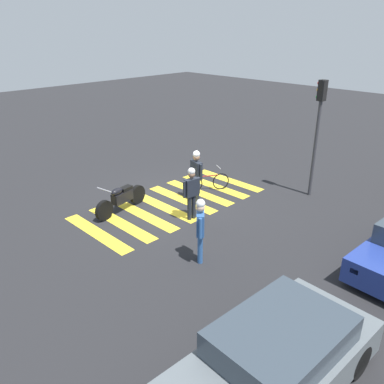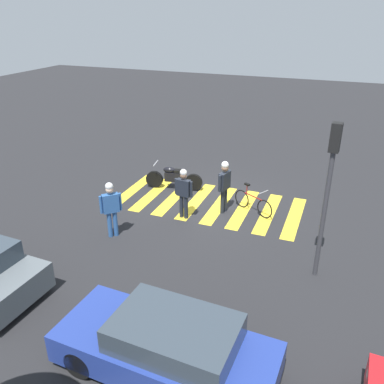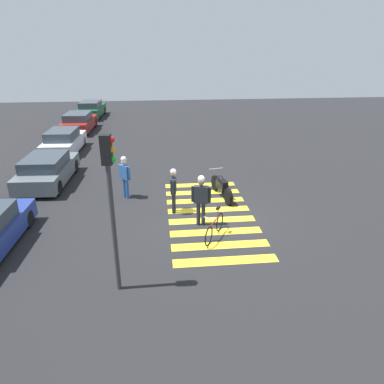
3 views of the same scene
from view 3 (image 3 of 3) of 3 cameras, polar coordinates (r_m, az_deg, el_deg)
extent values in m
plane|color=#232326|center=(13.75, 2.91, -3.66)|extent=(60.00, 60.00, 0.00)
cylinder|color=black|center=(15.93, 3.72, 1.45)|extent=(0.69, 0.26, 0.68)
cylinder|color=black|center=(14.56, 5.81, -0.74)|extent=(0.69, 0.26, 0.68)
cube|color=black|center=(15.13, 4.80, 0.97)|extent=(0.84, 0.42, 0.36)
ellipsoid|color=black|center=(15.23, 4.53, 2.22)|extent=(0.51, 0.32, 0.24)
cube|color=black|center=(14.87, 5.10, 1.55)|extent=(0.48, 0.31, 0.12)
cylinder|color=#A5A5AD|center=(15.62, 3.88, 3.74)|extent=(0.14, 0.62, 0.04)
torus|color=black|center=(11.64, 2.68, -7.03)|extent=(0.60, 0.36, 0.66)
torus|color=black|center=(12.53, 4.43, -4.78)|extent=(0.60, 0.36, 0.66)
cylinder|color=maroon|center=(11.95, 3.63, -4.69)|extent=(0.75, 0.44, 0.04)
cylinder|color=maroon|center=(12.15, 4.16, -3.33)|extent=(0.04, 0.04, 0.34)
cube|color=black|center=(12.07, 4.19, -2.56)|extent=(0.22, 0.18, 0.06)
cylinder|color=#99999E|center=(11.45, 2.93, -4.18)|extent=(0.25, 0.42, 0.03)
cylinder|color=#1E232D|center=(12.85, 1.03, -3.44)|extent=(0.14, 0.14, 0.88)
cylinder|color=#1E232D|center=(12.83, 1.83, -3.49)|extent=(0.14, 0.14, 0.88)
cube|color=#1E232D|center=(12.53, 1.46, -0.39)|extent=(0.32, 0.55, 0.62)
sphere|color=#8C664C|center=(12.35, 1.48, 1.62)|extent=(0.24, 0.24, 0.24)
cylinder|color=#1E232D|center=(12.56, 0.07, -0.31)|extent=(0.09, 0.09, 0.59)
cylinder|color=#1E232D|center=(12.50, 2.85, -0.46)|extent=(0.09, 0.09, 0.59)
sphere|color=white|center=(12.31, 1.49, 2.10)|extent=(0.25, 0.25, 0.25)
cylinder|color=#1E232D|center=(13.73, -2.94, -1.80)|extent=(0.14, 0.14, 0.83)
cylinder|color=#1E232D|center=(13.89, -2.89, -1.50)|extent=(0.14, 0.14, 0.83)
cube|color=#1E232D|center=(13.53, -2.97, 1.07)|extent=(0.50, 0.26, 0.59)
sphere|color=#8C664C|center=(13.38, -3.01, 2.84)|extent=(0.22, 0.22, 0.22)
cylinder|color=#1E232D|center=(13.26, -3.06, 0.61)|extent=(0.09, 0.09, 0.56)
cylinder|color=#1E232D|center=(13.80, -2.89, 1.52)|extent=(0.09, 0.09, 0.56)
sphere|color=white|center=(13.34, -3.02, 3.26)|extent=(0.23, 0.23, 0.23)
cylinder|color=#2D5999|center=(15.27, -10.29, 0.50)|extent=(0.14, 0.14, 0.85)
cylinder|color=#2D5999|center=(15.40, -10.73, 0.66)|extent=(0.14, 0.14, 0.85)
cube|color=#2D5999|center=(15.08, -10.71, 3.13)|extent=(0.50, 0.49, 0.60)
sphere|color=beige|center=(14.94, -10.83, 4.78)|extent=(0.23, 0.23, 0.23)
cylinder|color=#2D5999|center=(14.86, -9.97, 2.89)|extent=(0.09, 0.09, 0.57)
cylinder|color=#2D5999|center=(15.30, -11.42, 3.37)|extent=(0.09, 0.09, 0.57)
sphere|color=white|center=(14.91, -10.86, 5.17)|extent=(0.24, 0.24, 0.24)
cube|color=yellow|center=(11.06, 5.37, -10.85)|extent=(0.45, 3.21, 0.01)
cube|color=yellow|center=(11.81, 4.55, -8.46)|extent=(0.45, 3.21, 0.01)
cube|color=yellow|center=(12.57, 3.83, -6.36)|extent=(0.45, 3.21, 0.01)
cube|color=yellow|center=(13.35, 3.20, -4.50)|extent=(0.45, 3.21, 0.01)
cube|color=yellow|center=(14.15, 2.64, -2.84)|extent=(0.45, 3.21, 0.01)
cube|color=yellow|center=(14.96, 2.14, -1.37)|extent=(0.45, 3.21, 0.01)
cube|color=yellow|center=(15.78, 1.70, -0.04)|extent=(0.45, 3.21, 0.01)
cube|color=yellow|center=(16.60, 1.30, 1.15)|extent=(0.45, 3.21, 0.01)
cylinder|color=black|center=(14.04, -24.74, -3.91)|extent=(0.62, 0.25, 0.61)
cube|color=#F2EDCC|center=(14.56, -24.81, -1.79)|extent=(0.09, 0.20, 0.12)
cylinder|color=black|center=(19.63, -22.93, 3.76)|extent=(0.67, 0.25, 0.66)
cylinder|color=black|center=(19.13, -18.24, 3.97)|extent=(0.67, 0.25, 0.66)
cylinder|color=black|center=(17.04, -25.97, 0.52)|extent=(0.67, 0.25, 0.66)
cylinder|color=black|center=(16.47, -20.65, 0.66)|extent=(0.67, 0.25, 0.66)
cube|color=slate|center=(17.98, -21.97, 2.92)|extent=(4.41, 2.07, 0.68)
cube|color=#333D47|center=(17.61, -22.46, 4.48)|extent=(2.41, 1.76, 0.50)
cube|color=#F2EDCC|center=(20.06, -21.86, 5.19)|extent=(0.09, 0.20, 0.12)
cube|color=#F2EDCC|center=(19.71, -18.54, 5.36)|extent=(0.09, 0.20, 0.12)
cylinder|color=black|center=(24.47, -20.49, 7.57)|extent=(0.63, 0.25, 0.62)
cylinder|color=black|center=(24.07, -16.99, 7.78)|extent=(0.63, 0.25, 0.62)
cylinder|color=black|center=(21.88, -22.50, 5.60)|extent=(0.63, 0.25, 0.62)
cylinder|color=black|center=(21.42, -18.62, 5.81)|extent=(0.63, 0.25, 0.62)
cube|color=silver|center=(22.89, -19.69, 7.26)|extent=(4.23, 1.94, 0.70)
cube|color=#333D47|center=(22.55, -20.03, 8.62)|extent=(2.31, 1.64, 0.53)
cube|color=#F2EDCC|center=(24.92, -19.75, 8.68)|extent=(0.09, 0.20, 0.12)
cube|color=#F2EDCC|center=(24.63, -17.22, 8.84)|extent=(0.09, 0.20, 0.12)
cylinder|color=black|center=(29.91, -18.42, 10.46)|extent=(0.70, 0.25, 0.70)
cylinder|color=black|center=(29.53, -15.24, 10.67)|extent=(0.70, 0.25, 0.70)
cylinder|color=black|center=(27.16, -19.90, 9.12)|extent=(0.70, 0.25, 0.70)
cylinder|color=black|center=(26.74, -16.43, 9.35)|extent=(0.70, 0.25, 0.70)
cube|color=maroon|center=(28.28, -17.52, 10.31)|extent=(4.37, 2.08, 0.69)
cube|color=#333D47|center=(27.97, -17.77, 11.40)|extent=(2.39, 1.76, 0.50)
cube|color=#F2EDCC|center=(30.41, -17.77, 11.29)|extent=(0.09, 0.20, 0.12)
cube|color=#F2EDCC|center=(30.14, -15.50, 11.45)|extent=(0.09, 0.20, 0.12)
cylinder|color=black|center=(35.27, -16.45, 12.37)|extent=(0.67, 0.25, 0.66)
cylinder|color=black|center=(34.96, -13.89, 12.54)|extent=(0.67, 0.25, 0.66)
cylinder|color=black|center=(32.29, -17.62, 11.35)|extent=(0.67, 0.25, 0.66)
cylinder|color=black|center=(31.95, -14.83, 11.54)|extent=(0.67, 0.25, 0.66)
cube|color=#14512D|center=(33.57, -15.72, 12.35)|extent=(4.65, 2.00, 0.74)
cube|color=#333D47|center=(33.25, -15.92, 13.32)|extent=(2.54, 1.69, 0.49)
cube|color=#F2EDCC|center=(35.84, -15.94, 13.12)|extent=(0.09, 0.20, 0.12)
cube|color=#F2EDCC|center=(35.61, -14.09, 13.25)|extent=(0.09, 0.20, 0.12)
cylinder|color=#38383D|center=(9.19, -12.33, -6.09)|extent=(0.12, 0.12, 3.50)
cube|color=black|center=(8.41, -13.52, 6.59)|extent=(0.26, 0.26, 0.70)
sphere|color=red|center=(8.32, -12.78, 8.13)|extent=(0.16, 0.16, 0.16)
sphere|color=orange|center=(8.38, -12.64, 6.61)|extent=(0.16, 0.16, 0.16)
sphere|color=green|center=(8.44, -12.51, 5.12)|extent=(0.16, 0.16, 0.16)
camera|label=1|loc=(22.13, -27.81, 19.82)|focal=36.80mm
camera|label=2|loc=(13.35, -62.54, 13.32)|focal=37.85mm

